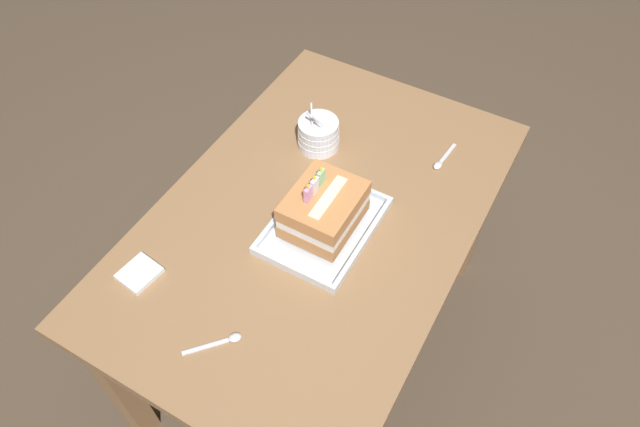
{
  "coord_description": "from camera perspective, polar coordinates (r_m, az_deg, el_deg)",
  "views": [
    {
      "loc": [
        -0.8,
        -0.46,
        1.86
      ],
      "look_at": [
        -0.01,
        -0.02,
        0.73
      ],
      "focal_mm": 32.51,
      "sensor_mm": 36.0,
      "label": 1
    }
  ],
  "objects": [
    {
      "name": "ground_plane",
      "position": [
        2.07,
        -0.26,
        -12.27
      ],
      "size": [
        8.0,
        8.0,
        0.0
      ],
      "primitive_type": "plane",
      "color": "#4C3D2D"
    },
    {
      "name": "dining_table",
      "position": [
        1.56,
        -0.34,
        -2.31
      ],
      "size": [
        1.18,
        0.76,
        0.7
      ],
      "color": "olive",
      "rests_on": "ground_plane"
    },
    {
      "name": "foil_tray",
      "position": [
        1.45,
        0.36,
        -1.26
      ],
      "size": [
        0.31,
        0.23,
        0.02
      ],
      "color": "silver",
      "rests_on": "dining_table"
    },
    {
      "name": "birthday_cake",
      "position": [
        1.39,
        0.37,
        0.45
      ],
      "size": [
        0.19,
        0.16,
        0.16
      ],
      "color": "#C07D46",
      "rests_on": "foil_tray"
    },
    {
      "name": "bowl_stack",
      "position": [
        1.62,
        -0.16,
        7.83
      ],
      "size": [
        0.12,
        0.12,
        0.14
      ],
      "color": "white",
      "rests_on": "dining_table"
    },
    {
      "name": "serving_spoon_near_tray",
      "position": [
        1.3,
        -9.25,
        -12.23
      ],
      "size": [
        0.11,
        0.1,
        0.01
      ],
      "color": "silver",
      "rests_on": "dining_table"
    },
    {
      "name": "serving_spoon_by_bowls",
      "position": [
        1.63,
        11.78,
        4.99
      ],
      "size": [
        0.12,
        0.03,
        0.01
      ],
      "color": "silver",
      "rests_on": "dining_table"
    },
    {
      "name": "napkin_pile",
      "position": [
        1.43,
        -17.36,
        -5.65
      ],
      "size": [
        0.1,
        0.09,
        0.01
      ],
      "color": "white",
      "rests_on": "dining_table"
    }
  ]
}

